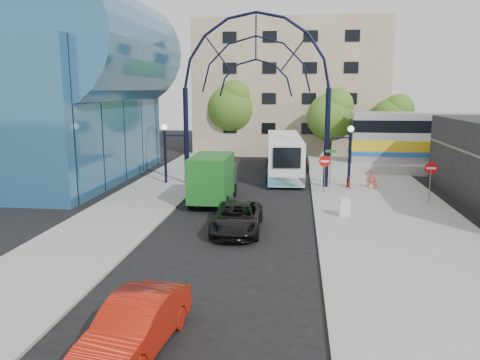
# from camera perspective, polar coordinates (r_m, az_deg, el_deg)

# --- Properties ---
(ground) EXTENTS (120.00, 120.00, 0.00)m
(ground) POSITION_cam_1_polar(r_m,az_deg,el_deg) (20.34, -1.86, -8.74)
(ground) COLOR black
(ground) RESTS_ON ground
(sidewalk_east) EXTENTS (8.00, 56.00, 0.12)m
(sidewalk_east) POSITION_cam_1_polar(r_m,az_deg,el_deg) (24.41, 18.69, -5.80)
(sidewalk_east) COLOR gray
(sidewalk_east) RESTS_ON ground
(plaza_west) EXTENTS (5.00, 50.00, 0.12)m
(plaza_west) POSITION_cam_1_polar(r_m,az_deg,el_deg) (27.53, -13.38, -3.64)
(plaza_west) COLOR gray
(plaza_west) RESTS_ON ground
(gateway_arch) EXTENTS (13.64, 0.44, 12.10)m
(gateway_arch) POSITION_cam_1_polar(r_m,az_deg,el_deg) (33.10, 1.93, 13.89)
(gateway_arch) COLOR black
(gateway_arch) RESTS_ON ground
(stop_sign) EXTENTS (0.80, 0.07, 2.50)m
(stop_sign) POSITION_cam_1_polar(r_m,az_deg,el_deg) (31.35, 10.29, 1.85)
(stop_sign) COLOR slate
(stop_sign) RESTS_ON sidewalk_east
(do_not_enter_sign) EXTENTS (0.76, 0.07, 2.48)m
(do_not_enter_sign) POSITION_cam_1_polar(r_m,az_deg,el_deg) (30.39, 22.24, 0.89)
(do_not_enter_sign) COLOR slate
(do_not_enter_sign) RESTS_ON sidewalk_east
(street_name_sign) EXTENTS (0.70, 0.70, 2.80)m
(street_name_sign) POSITION_cam_1_polar(r_m,az_deg,el_deg) (31.94, 10.96, 2.24)
(street_name_sign) COLOR slate
(street_name_sign) RESTS_ON sidewalk_east
(sandwich_board) EXTENTS (0.55, 0.61, 0.99)m
(sandwich_board) POSITION_cam_1_polar(r_m,az_deg,el_deg) (25.76, 12.68, -3.04)
(sandwich_board) COLOR white
(sandwich_board) RESTS_ON sidewalk_east
(transit_hall) EXTENTS (16.50, 18.00, 14.50)m
(transit_hall) POSITION_cam_1_polar(r_m,az_deg,el_deg) (38.55, -21.60, 9.96)
(transit_hall) COLOR #2D618C
(transit_hall) RESTS_ON ground
(apartment_block) EXTENTS (20.00, 12.10, 14.00)m
(apartment_block) POSITION_cam_1_polar(r_m,az_deg,el_deg) (53.90, 6.15, 11.03)
(apartment_block) COLOR tan
(apartment_block) RESTS_ON ground
(tree_north_a) EXTENTS (4.48, 4.48, 7.00)m
(tree_north_a) POSITION_cam_1_polar(r_m,az_deg,el_deg) (45.01, 11.17, 7.87)
(tree_north_a) COLOR #382314
(tree_north_a) RESTS_ON ground
(tree_north_b) EXTENTS (5.12, 5.12, 8.00)m
(tree_north_b) POSITION_cam_1_polar(r_m,az_deg,el_deg) (49.36, -0.93, 9.09)
(tree_north_b) COLOR #382314
(tree_north_b) RESTS_ON ground
(tree_north_c) EXTENTS (4.16, 4.16, 6.50)m
(tree_north_c) POSITION_cam_1_polar(r_m,az_deg,el_deg) (47.79, 18.24, 7.30)
(tree_north_c) COLOR #382314
(tree_north_c) RESTS_ON ground
(city_bus) EXTENTS (3.36, 11.82, 3.21)m
(city_bus) POSITION_cam_1_polar(r_m,az_deg,el_deg) (37.91, 5.38, 3.04)
(city_bus) COLOR white
(city_bus) RESTS_ON ground
(green_truck) EXTENTS (2.38, 6.02, 3.03)m
(green_truck) POSITION_cam_1_polar(r_m,az_deg,el_deg) (28.73, -3.22, 0.21)
(green_truck) COLOR black
(green_truck) RESTS_ON ground
(black_suv) EXTENTS (2.46, 5.08, 1.39)m
(black_suv) POSITION_cam_1_polar(r_m,az_deg,el_deg) (22.95, -0.36, -4.61)
(black_suv) COLOR black
(black_suv) RESTS_ON ground
(red_sedan) EXTENTS (2.10, 4.61, 1.47)m
(red_sedan) POSITION_cam_1_polar(r_m,az_deg,el_deg) (13.23, -12.63, -16.87)
(red_sedan) COLOR #A4190A
(red_sedan) RESTS_ON ground
(bike_near_a) EXTENTS (0.69, 1.75, 0.90)m
(bike_near_a) POSITION_cam_1_polar(r_m,az_deg,el_deg) (33.70, 13.12, -0.09)
(bike_near_a) COLOR red
(bike_near_a) RESTS_ON sidewalk_east
(bike_near_b) EXTENTS (0.96, 1.77, 1.02)m
(bike_near_b) POSITION_cam_1_polar(r_m,az_deg,el_deg) (33.90, 15.76, -0.05)
(bike_near_b) COLOR red
(bike_near_b) RESTS_ON sidewalk_east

